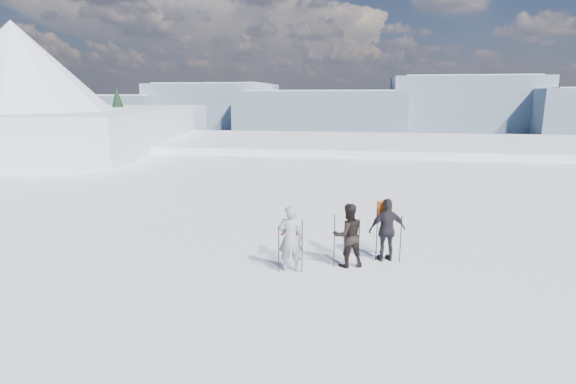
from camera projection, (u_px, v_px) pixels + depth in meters
name	position (u px, v px, depth m)	size (l,w,h in m)	color
lake_basin	(355.00, 219.00, 39.47)	(820.00, 820.00, 71.62)	white
far_mountain_range	(392.00, 107.00, 444.76)	(770.00, 110.00, 53.00)	slate
near_ridge	(72.00, 178.00, 42.38)	(31.37, 35.68, 25.62)	white
skier_grey	(290.00, 238.00, 10.72)	(0.60, 0.39, 1.63)	gray
skier_dark	(348.00, 235.00, 11.03)	(0.78, 0.61, 1.60)	black
skier_pack	(387.00, 230.00, 11.40)	(0.96, 0.40, 1.63)	black
backpack	(385.00, 187.00, 11.42)	(0.35, 0.20, 0.51)	#F55B17
ski_poles	(344.00, 242.00, 11.03)	(2.95, 1.19, 1.37)	black
skis_loose	(290.00, 227.00, 14.43)	(0.69, 1.70, 0.03)	black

